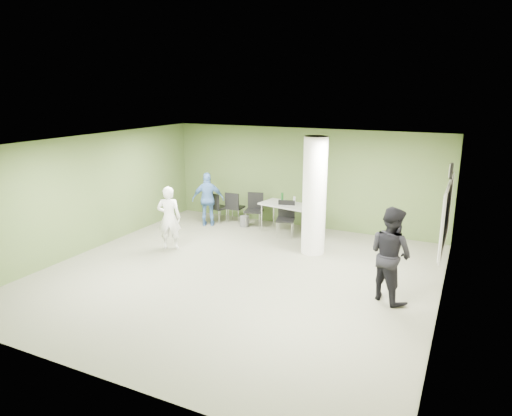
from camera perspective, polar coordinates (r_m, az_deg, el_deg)
The scene contains 17 objects.
floor at distance 9.85m, azimuth -2.32°, elevation -8.31°, with size 8.00×8.00×0.00m, color #545442.
ceiling at distance 9.12m, azimuth -2.50°, elevation 8.10°, with size 8.00×8.00×0.00m, color white.
wall_back at distance 12.97m, azimuth 5.93°, elevation 3.75°, with size 8.00×0.02×2.80m, color #465C2B.
wall_left at distance 11.76m, azimuth -19.89°, elevation 1.81°, with size 0.02×8.00×2.80m, color #465C2B.
wall_right_cream at distance 8.36m, azimuth 22.63°, elevation -3.48°, with size 0.02×8.00×2.80m, color beige.
column at distance 10.80m, azimuth 7.31°, elevation 1.48°, with size 0.56×0.56×2.80m, color silver.
whiteboard at distance 9.50m, azimuth 22.68°, elevation -0.77°, with size 0.05×2.30×1.30m.
wall_clock at distance 9.32m, azimuth 23.21°, elevation 4.27°, with size 0.06×0.32×0.32m.
folding_table at distance 12.34m, azimuth 4.41°, elevation 0.19°, with size 1.82×1.05×1.06m.
wastebasket at distance 13.12m, azimuth -1.48°, elevation -1.66°, with size 0.26×0.26×0.30m, color #4C4C4C.
chair_back_left at distance 13.47m, azimuth -4.86°, elevation 0.33°, with size 0.56×0.56×0.89m.
chair_back_right at distance 13.37m, azimuth -2.78°, elevation 0.37°, with size 0.48×0.48×0.92m.
chair_table_left at distance 13.08m, azimuth -0.17°, elevation 0.15°, with size 0.57×0.57×0.96m.
chair_table_right at distance 12.23m, azimuth 3.75°, elevation -0.96°, with size 0.58×0.58×0.95m.
woman_white at distance 11.35m, azimuth -10.81°, elevation -1.21°, with size 0.57×0.38×1.57m, color white.
man_black at distance 8.77m, azimuth 16.46°, elevation -5.56°, with size 0.87×0.68×1.80m, color black.
man_blue at distance 13.11m, azimuth -6.01°, elevation 1.08°, with size 0.91×0.38×1.55m, color #4169A2.
Camera 1 is at (4.27, -7.99, 3.85)m, focal length 32.00 mm.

